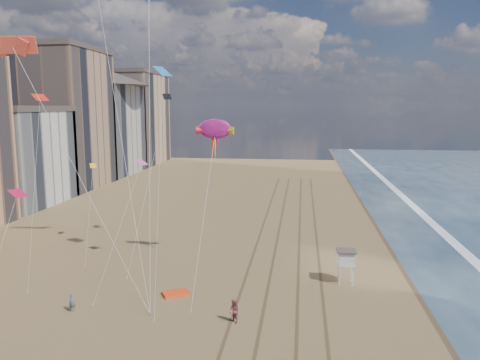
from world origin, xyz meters
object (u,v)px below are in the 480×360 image
kite_flyer_b (234,311)px  lifeguard_stand (346,258)px  show_kite (215,129)px  kite_flyer_a (72,303)px  grounded_kite (176,293)px

kite_flyer_b → lifeguard_stand: bearing=89.0°
show_kite → kite_flyer_b: size_ratio=9.38×
show_kite → kite_flyer_a: 21.04m
lifeguard_stand → kite_flyer_a: bearing=-157.8°
grounded_kite → kite_flyer_a: bearing=-179.7°
lifeguard_stand → show_kite: size_ratio=0.18×
show_kite → grounded_kite: bearing=-105.4°
lifeguard_stand → kite_flyer_b: size_ratio=1.73×
grounded_kite → kite_flyer_b: 7.75m
grounded_kite → kite_flyer_a: (-7.57, -4.54, 0.64)m
lifeguard_stand → kite_flyer_a: lifeguard_stand is taller
kite_flyer_a → kite_flyer_b: 13.60m
grounded_kite → kite_flyer_b: (6.03, -4.80, 0.82)m
kite_flyer_b → kite_flyer_a: bearing=-137.9°
lifeguard_stand → kite_flyer_b: (-9.38, -9.64, -1.60)m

